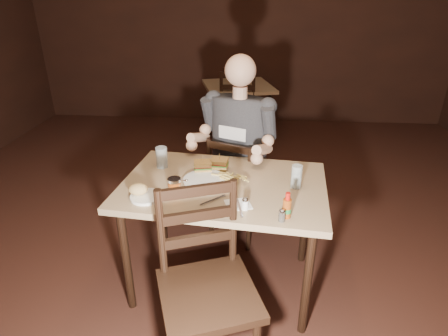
# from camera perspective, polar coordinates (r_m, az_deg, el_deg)

# --- Properties ---
(room_shell) EXTENTS (7.00, 7.00, 7.00)m
(room_shell) POSITION_cam_1_polar(r_m,az_deg,el_deg) (2.17, -0.49, 13.93)
(room_shell) COLOR black
(room_shell) RESTS_ON ground
(main_table) EXTENTS (1.31, 0.94, 0.77)m
(main_table) POSITION_cam_1_polar(r_m,az_deg,el_deg) (2.32, -0.09, -4.07)
(main_table) COLOR tan
(main_table) RESTS_ON ground
(bg_table) EXTENTS (0.98, 0.98, 0.77)m
(bg_table) POSITION_cam_1_polar(r_m,az_deg,el_deg) (4.77, 2.16, 11.51)
(bg_table) COLOR tan
(bg_table) RESTS_ON ground
(chair_far) EXTENTS (0.54, 0.56, 0.87)m
(chair_far) POSITION_cam_1_polar(r_m,az_deg,el_deg) (2.94, 2.27, -2.97)
(chair_far) COLOR black
(chair_far) RESTS_ON ground
(chair_near) EXTENTS (0.60, 0.63, 1.00)m
(chair_near) POSITION_cam_1_polar(r_m,az_deg,el_deg) (1.92, -2.38, -18.66)
(chair_near) COLOR black
(chair_near) RESTS_ON ground
(bg_chair_far) EXTENTS (0.50, 0.53, 0.90)m
(bg_chair_far) POSITION_cam_1_polar(r_m,az_deg,el_deg) (5.36, 2.37, 10.55)
(bg_chair_far) COLOR black
(bg_chair_far) RESTS_ON ground
(bg_chair_near) EXTENTS (0.47, 0.51, 0.99)m
(bg_chair_near) POSITION_cam_1_polar(r_m,az_deg,el_deg) (4.29, 1.80, 7.35)
(bg_chair_near) COLOR black
(bg_chair_near) RESTS_ON ground
(diner) EXTENTS (0.71, 0.64, 1.00)m
(diner) POSITION_cam_1_polar(r_m,az_deg,el_deg) (2.69, 1.99, 6.25)
(diner) COLOR #34363A
(diner) RESTS_ON chair_far
(dinner_plate) EXTENTS (0.29, 0.29, 0.02)m
(dinner_plate) POSITION_cam_1_polar(r_m,az_deg,el_deg) (2.30, -2.84, -1.97)
(dinner_plate) COLOR white
(dinner_plate) RESTS_ON main_table
(sandwich_left) EXTENTS (0.12, 0.11, 0.10)m
(sandwich_left) POSITION_cam_1_polar(r_m,az_deg,el_deg) (2.40, -3.25, 0.74)
(sandwich_left) COLOR tan
(sandwich_left) RESTS_ON dinner_plate
(sandwich_right) EXTENTS (0.12, 0.10, 0.10)m
(sandwich_right) POSITION_cam_1_polar(r_m,az_deg,el_deg) (2.43, -0.70, 1.08)
(sandwich_right) COLOR tan
(sandwich_right) RESTS_ON dinner_plate
(fries_pile) EXTENTS (0.27, 0.20, 0.04)m
(fries_pile) POSITION_cam_1_polar(r_m,az_deg,el_deg) (2.29, 1.02, -1.27)
(fries_pile) COLOR #D8BC5F
(fries_pile) RESTS_ON dinner_plate
(ketchup_dollop) EXTENTS (0.05, 0.05, 0.01)m
(ketchup_dollop) POSITION_cam_1_polar(r_m,az_deg,el_deg) (2.22, 0.18, -2.64)
(ketchup_dollop) COLOR maroon
(ketchup_dollop) RESTS_ON dinner_plate
(glass_left) EXTENTS (0.08, 0.08, 0.14)m
(glass_left) POSITION_cam_1_polar(r_m,az_deg,el_deg) (2.50, -9.46, 1.62)
(glass_left) COLOR silver
(glass_left) RESTS_ON main_table
(glass_right) EXTENTS (0.07, 0.07, 0.14)m
(glass_right) POSITION_cam_1_polar(r_m,az_deg,el_deg) (2.25, 10.98, -1.30)
(glass_right) COLOR silver
(glass_right) RESTS_ON main_table
(hot_sauce) EXTENTS (0.05, 0.05, 0.14)m
(hot_sauce) POSITION_cam_1_polar(r_m,az_deg,el_deg) (1.95, 9.59, -5.60)
(hot_sauce) COLOR #82370F
(hot_sauce) RESTS_ON main_table
(salt_shaker) EXTENTS (0.04, 0.04, 0.06)m
(salt_shaker) POSITION_cam_1_polar(r_m,az_deg,el_deg) (2.01, 3.23, -5.54)
(salt_shaker) COLOR white
(salt_shaker) RESTS_ON main_table
(pepper_shaker) EXTENTS (0.04, 0.04, 0.06)m
(pepper_shaker) POSITION_cam_1_polar(r_m,az_deg,el_deg) (1.93, 8.82, -7.18)
(pepper_shaker) COLOR #38332D
(pepper_shaker) RESTS_ON main_table
(syrup_dispenser) EXTENTS (0.09, 0.09, 0.10)m
(syrup_dispenser) POSITION_cam_1_polar(r_m,az_deg,el_deg) (2.16, -7.54, -2.81)
(syrup_dispenser) COLOR #82370F
(syrup_dispenser) RESTS_ON main_table
(napkin) EXTENTS (0.17, 0.16, 0.00)m
(napkin) POSITION_cam_1_polar(r_m,az_deg,el_deg) (2.07, 2.17, -5.55)
(napkin) COLOR white
(napkin) RESTS_ON main_table
(knife) EXTENTS (0.05, 0.18, 0.00)m
(knife) POSITION_cam_1_polar(r_m,az_deg,el_deg) (2.03, 2.40, -6.10)
(knife) COLOR silver
(knife) RESTS_ON napkin
(fork) EXTENTS (0.14, 0.13, 0.01)m
(fork) POSITION_cam_1_polar(r_m,az_deg,el_deg) (2.10, -1.71, -4.92)
(fork) COLOR silver
(fork) RESTS_ON napkin
(side_plate) EXTENTS (0.19, 0.19, 0.01)m
(side_plate) POSITION_cam_1_polar(r_m,az_deg,el_deg) (2.16, -11.79, -4.40)
(side_plate) COLOR white
(side_plate) RESTS_ON main_table
(bread_roll) EXTENTS (0.12, 0.10, 0.07)m
(bread_roll) POSITION_cam_1_polar(r_m,az_deg,el_deg) (2.18, -12.94, -3.16)
(bread_roll) COLOR tan
(bread_roll) RESTS_ON side_plate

